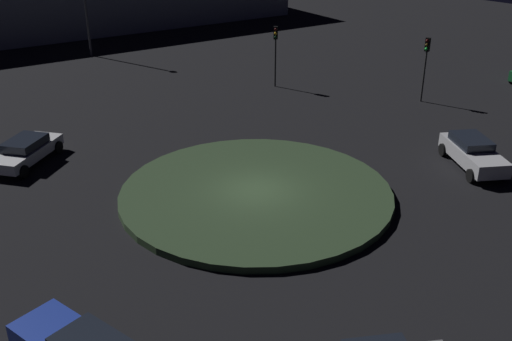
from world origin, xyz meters
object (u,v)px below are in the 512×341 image
(car_white, at_px, (26,150))
(traffic_light_southwest, at_px, (276,44))
(car_silver, at_px, (473,152))
(traffic_light_west, at_px, (426,57))

(car_white, relative_size, traffic_light_southwest, 1.07)
(car_silver, relative_size, traffic_light_west, 1.10)
(car_silver, relative_size, traffic_light_southwest, 1.09)
(car_silver, distance_m, traffic_light_west, 10.95)
(car_silver, bearing_deg, traffic_light_west, 171.86)
(car_silver, bearing_deg, car_white, -98.81)
(car_silver, bearing_deg, traffic_light_southwest, -153.09)
(car_silver, height_order, traffic_light_west, traffic_light_west)
(traffic_light_southwest, height_order, traffic_light_west, traffic_light_southwest)
(traffic_light_southwest, distance_m, traffic_light_west, 10.47)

